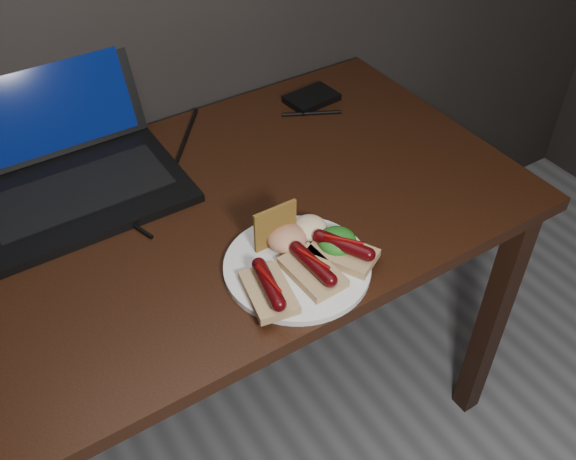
# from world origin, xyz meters

# --- Properties ---
(desk) EXTENTS (1.40, 0.70, 0.75)m
(desk) POSITION_xyz_m (0.00, 1.38, 0.66)
(desk) COLOR black
(desk) RESTS_ON ground
(laptop) EXTENTS (0.40, 0.37, 0.25)m
(laptop) POSITION_xyz_m (-0.12, 1.62, 0.80)
(laptop) COLOR black
(laptop) RESTS_ON desk
(hard_drive) EXTENTS (0.13, 0.09, 0.02)m
(hard_drive) POSITION_xyz_m (0.47, 1.61, 0.76)
(hard_drive) COLOR black
(hard_drive) RESTS_ON desk
(desk_cables) EXTENTS (1.08, 0.36, 0.01)m
(desk_cables) POSITION_xyz_m (-0.03, 1.54, 0.75)
(desk_cables) COLOR black
(desk_cables) RESTS_ON desk
(plate) EXTENTS (0.31, 0.31, 0.01)m
(plate) POSITION_xyz_m (0.13, 1.16, 0.76)
(plate) COLOR silver
(plate) RESTS_ON desk
(bread_sausage_left) EXTENTS (0.09, 0.13, 0.04)m
(bread_sausage_left) POSITION_xyz_m (0.05, 1.12, 0.78)
(bread_sausage_left) COLOR tan
(bread_sausage_left) RESTS_ON plate
(bread_sausage_center) EXTENTS (0.08, 0.12, 0.04)m
(bread_sausage_center) POSITION_xyz_m (0.14, 1.12, 0.78)
(bread_sausage_center) COLOR tan
(bread_sausage_center) RESTS_ON plate
(bread_sausage_right) EXTENTS (0.12, 0.13, 0.04)m
(bread_sausage_right) POSITION_xyz_m (0.21, 1.13, 0.78)
(bread_sausage_right) COLOR tan
(bread_sausage_right) RESTS_ON plate
(crispbread) EXTENTS (0.09, 0.01, 0.08)m
(crispbread) POSITION_xyz_m (0.13, 1.22, 0.80)
(crispbread) COLOR olive
(crispbread) RESTS_ON plate
(salad_greens) EXTENTS (0.07, 0.07, 0.04)m
(salad_greens) POSITION_xyz_m (0.21, 1.15, 0.78)
(salad_greens) COLOR #105213
(salad_greens) RESTS_ON plate
(salsa_mound) EXTENTS (0.07, 0.07, 0.04)m
(salsa_mound) POSITION_xyz_m (0.14, 1.21, 0.78)
(salsa_mound) COLOR #A51A10
(salsa_mound) RESTS_ON plate
(coleslaw_mound) EXTENTS (0.06, 0.06, 0.04)m
(coleslaw_mound) POSITION_xyz_m (0.19, 1.21, 0.78)
(coleslaw_mound) COLOR white
(coleslaw_mound) RESTS_ON plate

